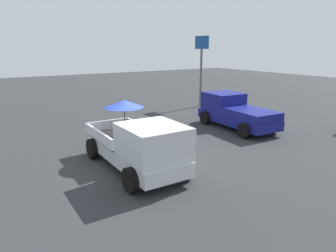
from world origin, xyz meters
TOP-DOWN VIEW (x-y plane):
  - ground_plane at (0.00, 0.00)m, footprint 80.00×80.00m
  - pickup_truck_main at (0.41, 0.00)m, footprint 5.08×2.30m
  - pickup_truck_red at (-2.17, 7.23)m, footprint 4.91×2.43m
  - motel_sign at (-8.03, 9.58)m, footprint 1.40×0.16m

SIDE VIEW (x-z plane):
  - ground_plane at x=0.00m, z-range 0.00..0.00m
  - pickup_truck_red at x=-2.17m, z-range -0.03..1.77m
  - pickup_truck_main at x=0.41m, z-range -0.17..2.16m
  - motel_sign at x=-8.03m, z-range 1.03..6.10m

